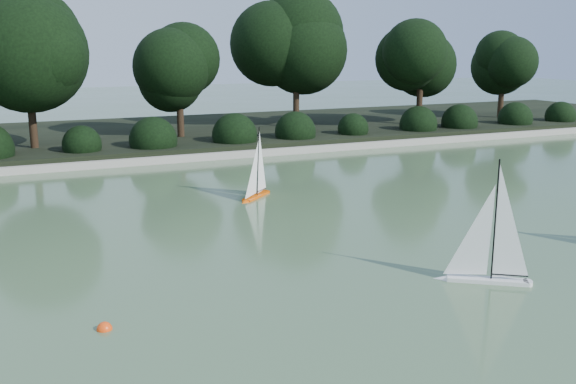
{
  "coord_description": "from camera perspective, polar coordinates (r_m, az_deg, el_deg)",
  "views": [
    {
      "loc": [
        -3.63,
        -6.8,
        2.91
      ],
      "look_at": [
        0.24,
        1.96,
        0.7
      ],
      "focal_mm": 40.0,
      "sensor_mm": 36.0,
      "label": 1
    }
  ],
  "objects": [
    {
      "name": "sailboat_white_a",
      "position": [
        8.4,
        16.75,
        -5.96
      ],
      "size": [
        1.09,
        0.82,
        1.66
      ],
      "color": "silver",
      "rests_on": "ground"
    },
    {
      "name": "sailboat_orange",
      "position": [
        12.41,
        -3.03,
        0.5
      ],
      "size": [
        0.89,
        0.82,
        1.47
      ],
      "color": "#F45404",
      "rests_on": "ground"
    },
    {
      "name": "shrub_hedge",
      "position": [
        17.27,
        -11.47,
        4.54
      ],
      "size": [
        29.1,
        1.1,
        1.1
      ],
      "color": "black",
      "rests_on": "ground"
    },
    {
      "name": "race_buoy",
      "position": [
        7.12,
        -16.0,
        -11.66
      ],
      "size": [
        0.16,
        0.16,
        0.16
      ],
      "primitive_type": "sphere",
      "color": "#FE430D",
      "rests_on": "ground"
    },
    {
      "name": "tree_line",
      "position": [
        18.88,
        -9.09,
        12.01
      ],
      "size": [
        26.31,
        3.93,
        4.39
      ],
      "color": "black",
      "rests_on": "ground"
    },
    {
      "name": "far_bank",
      "position": [
        20.32,
        -13.35,
        4.83
      ],
      "size": [
        40.0,
        8.0,
        0.3
      ],
      "primitive_type": "cube",
      "color": "black",
      "rests_on": "ground"
    },
    {
      "name": "ground",
      "position": [
        8.24,
        4.04,
        -7.72
      ],
      "size": [
        80.0,
        80.0,
        0.0
      ],
      "primitive_type": "plane",
      "color": "#375030",
      "rests_on": "ground"
    },
    {
      "name": "pond_coping",
      "position": [
        16.46,
        -10.73,
        2.89
      ],
      "size": [
        40.0,
        0.35,
        0.18
      ],
      "primitive_type": "cube",
      "color": "gray",
      "rests_on": "ground"
    }
  ]
}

